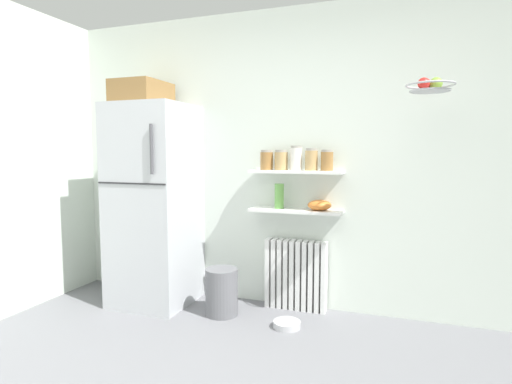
{
  "coord_description": "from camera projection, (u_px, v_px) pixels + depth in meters",
  "views": [
    {
      "loc": [
        0.87,
        -1.53,
        1.37
      ],
      "look_at": [
        -0.24,
        1.6,
        1.05
      ],
      "focal_mm": 29.21,
      "sensor_mm": 36.0,
      "label": 1
    }
  ],
  "objects": [
    {
      "name": "storage_jar_4",
      "position": [
        327.0,
        160.0,
        3.41
      ],
      "size": [
        0.1,
        0.1,
        0.17
      ],
      "color": "olive",
      "rests_on": "wall_shelf_upper"
    },
    {
      "name": "trash_bin",
      "position": [
        222.0,
        292.0,
        3.5
      ],
      "size": [
        0.27,
        0.27,
        0.39
      ],
      "primitive_type": "cylinder",
      "color": "slate",
      "rests_on": "ground_plane"
    },
    {
      "name": "hanging_fruit_basket",
      "position": [
        430.0,
        86.0,
        2.81
      ],
      "size": [
        0.32,
        0.32,
        0.1
      ],
      "color": "#B2B2B7"
    },
    {
      "name": "shelf_bowl",
      "position": [
        320.0,
        205.0,
        3.47
      ],
      "size": [
        0.2,
        0.2,
        0.09
      ],
      "primitive_type": "ellipsoid",
      "color": "orange",
      "rests_on": "wall_shelf_lower"
    },
    {
      "name": "storage_jar_0",
      "position": [
        267.0,
        160.0,
        3.59
      ],
      "size": [
        0.11,
        0.11,
        0.17
      ],
      "color": "olive",
      "rests_on": "wall_shelf_upper"
    },
    {
      "name": "wall_shelf_lower",
      "position": [
        296.0,
        211.0,
        3.54
      ],
      "size": [
        0.79,
        0.22,
        0.02
      ],
      "primitive_type": "cube",
      "color": "white"
    },
    {
      "name": "refrigerator",
      "position": [
        154.0,
        200.0,
        3.75
      ],
      "size": [
        0.67,
        0.69,
        1.99
      ],
      "color": "#B7BABF",
      "rests_on": "ground_plane"
    },
    {
      "name": "storage_jar_2",
      "position": [
        296.0,
        158.0,
        3.5
      ],
      "size": [
        0.1,
        0.1,
        0.21
      ],
      "color": "silver",
      "rests_on": "wall_shelf_upper"
    },
    {
      "name": "pet_food_bowl",
      "position": [
        287.0,
        324.0,
        3.26
      ],
      "size": [
        0.22,
        0.22,
        0.05
      ],
      "primitive_type": "cylinder",
      "color": "#B7B7BC",
      "rests_on": "ground_plane"
    },
    {
      "name": "radiator",
      "position": [
        296.0,
        275.0,
        3.63
      ],
      "size": [
        0.53,
        0.12,
        0.61
      ],
      "color": "white",
      "rests_on": "ground_plane"
    },
    {
      "name": "wall_shelf_upper",
      "position": [
        296.0,
        172.0,
        3.51
      ],
      "size": [
        0.79,
        0.22,
        0.02
      ],
      "primitive_type": "cube",
      "color": "white"
    },
    {
      "name": "storage_jar_3",
      "position": [
        311.0,
        160.0,
        3.46
      ],
      "size": [
        0.11,
        0.11,
        0.18
      ],
      "color": "tan",
      "rests_on": "wall_shelf_upper"
    },
    {
      "name": "vase",
      "position": [
        279.0,
        196.0,
        3.58
      ],
      "size": [
        0.08,
        0.08,
        0.21
      ],
      "primitive_type": "cylinder",
      "color": "#66A84C",
      "rests_on": "wall_shelf_lower"
    },
    {
      "name": "back_wall",
      "position": [
        299.0,
        160.0,
        3.66
      ],
      "size": [
        7.04,
        0.1,
        2.6
      ],
      "primitive_type": "cube",
      "color": "silver",
      "rests_on": "ground_plane"
    },
    {
      "name": "storage_jar_1",
      "position": [
        281.0,
        160.0,
        3.54
      ],
      "size": [
        0.11,
        0.11,
        0.17
      ],
      "color": "tan",
      "rests_on": "wall_shelf_upper"
    }
  ]
}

